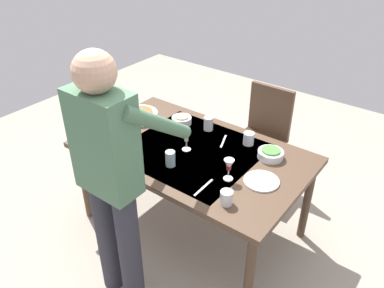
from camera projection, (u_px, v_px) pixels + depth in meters
The scene contains 17 objects.
ground_plane at pixel (192, 224), 3.21m from camera, with size 6.00×6.00×0.00m, color #9E9384.
dining_table at pixel (192, 157), 2.86m from camera, with size 1.66×1.00×0.73m.
chair_near at pixel (263, 131), 3.46m from camera, with size 0.40×0.40×0.91m.
person_server at pixel (111, 175), 2.18m from camera, with size 0.42×0.61×1.69m.
wine_bottle at pixel (105, 139), 2.74m from camera, with size 0.07×0.07×0.30m.
wine_glass_left at pixel (229, 166), 2.47m from camera, with size 0.07×0.07×0.15m.
wine_glass_right at pixel (186, 137), 2.77m from camera, with size 0.07×0.07×0.15m.
water_cup_near_left at pixel (208, 124), 3.04m from camera, with size 0.07×0.07×0.11m, color silver.
water_cup_near_right at pixel (226, 198), 2.30m from camera, with size 0.08×0.08×0.09m, color silver.
water_cup_far_left at pixel (170, 158), 2.63m from camera, with size 0.07×0.07×0.11m, color silver.
water_cup_far_right at pixel (249, 139), 2.86m from camera, with size 0.08×0.08×0.09m, color silver.
serving_bowl_pasta at pixel (140, 115), 3.21m from camera, with size 0.30×0.30×0.07m.
side_bowl_salad at pixel (271, 154), 2.72m from camera, with size 0.18×0.18×0.07m.
side_bowl_bread at pixel (182, 120), 3.14m from camera, with size 0.16×0.16×0.07m.
dinner_plate_near at pixel (261, 181), 2.50m from camera, with size 0.23×0.23×0.01m, color silver.
table_knife at pixel (203, 188), 2.45m from camera, with size 0.01×0.20×0.01m, color silver.
table_fork at pixel (223, 141), 2.92m from camera, with size 0.01×0.18×0.01m, color silver.
Camera 1 is at (-1.43, 1.89, 2.27)m, focal length 36.42 mm.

